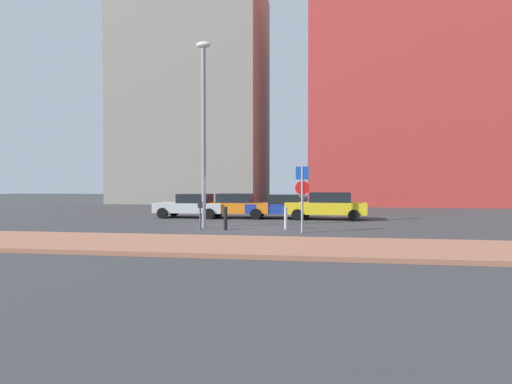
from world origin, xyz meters
The scene contains 13 objects.
ground_plane centered at (0.00, 0.00, 0.00)m, with size 120.00×120.00×0.00m, color #38383A.
sidewalk_brick centered at (0.00, -5.91, 0.07)m, with size 40.00×4.13×0.14m, color #9E664C.
parked_car_silver centered at (-3.80, 5.44, 0.75)m, with size 4.34×2.18×1.46m.
parked_car_orange centered at (-1.21, 5.55, 0.77)m, with size 4.47×1.99×1.49m.
parked_car_blue centered at (1.66, 5.64, 0.74)m, with size 4.17×2.20×1.44m.
parked_car_yellow centered at (4.35, 5.36, 0.82)m, with size 4.66×2.11×1.58m.
parking_sign_post centered at (3.21, -1.44, 1.78)m, with size 0.60×0.10×2.83m.
parking_meter centered at (-1.33, -1.20, 0.84)m, with size 0.18×0.14×1.29m.
street_lamp centered at (-1.47, -0.11, 5.02)m, with size 0.70×0.36×8.74m.
traffic_bollard_near centered at (2.41, -0.18, 0.50)m, with size 0.15×0.15×1.00m, color #B7B7BC.
traffic_bollard_mid centered at (-0.24, -0.90, 0.52)m, with size 0.17×0.17×1.04m, color black.
building_colorful_midrise centered at (11.95, 25.61, 13.85)m, with size 18.16×14.18×27.69m, color #BF3833.
building_under_construction centered at (-10.10, 27.06, 12.35)m, with size 15.38×13.42×24.70m, color gray.
Camera 1 is at (3.95, -19.20, 2.08)m, focal length 29.32 mm.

